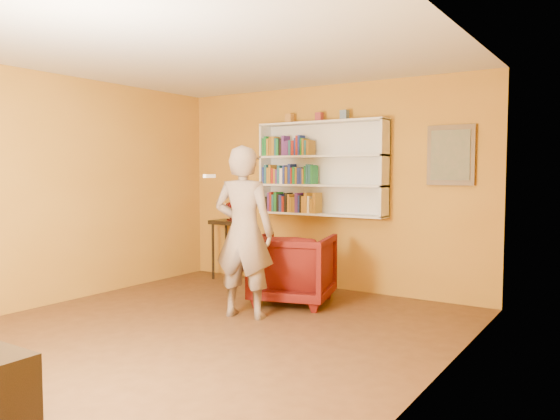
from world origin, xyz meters
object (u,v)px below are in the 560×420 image
(ruby_lustre, at_px, (231,207))
(armchair, at_px, (293,268))
(console_table, at_px, (231,230))
(person, at_px, (244,232))
(bookshelf, at_px, (323,169))

(ruby_lustre, bearing_deg, armchair, -26.13)
(ruby_lustre, bearing_deg, console_table, -26.57)
(console_table, relative_size, armchair, 0.94)
(console_table, height_order, person, person)
(person, bearing_deg, ruby_lustre, -61.11)
(bookshelf, distance_m, ruby_lustre, 1.54)
(bookshelf, xyz_separation_m, person, (-0.02, -1.73, -0.68))
(console_table, bearing_deg, ruby_lustre, 153.43)
(bookshelf, relative_size, console_table, 2.10)
(ruby_lustre, bearing_deg, bookshelf, 6.35)
(ruby_lustre, xyz_separation_m, armchair, (1.53, -0.75, -0.63))
(ruby_lustre, distance_m, person, 2.12)
(ruby_lustre, relative_size, person, 0.14)
(armchair, bearing_deg, bookshelf, -99.65)
(bookshelf, distance_m, person, 1.86)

